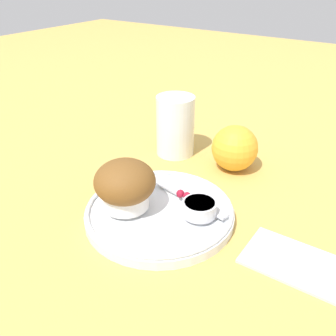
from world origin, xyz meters
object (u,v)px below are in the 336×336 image
Objects in this scene: muffin at (125,185)px; orange_fruit at (235,148)px; butter_knife at (175,190)px; juice_glass at (175,126)px.

muffin reaches higher than orange_fruit.
muffin is 0.23m from orange_fruit.
muffin is 0.09m from butter_knife.
orange_fruit is 0.12m from juice_glass.
muffin is at bearing -106.35° from orange_fruit.
juice_glass reaches higher than orange_fruit.
juice_glass reaches higher than muffin.
muffin is 0.22m from juice_glass.
orange_fruit is 0.72× the size of juice_glass.
muffin is at bearing -75.19° from juice_glass.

